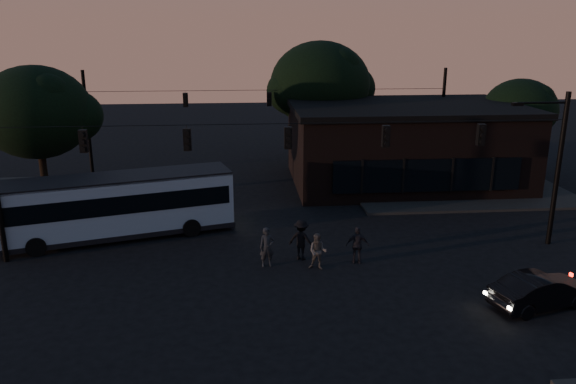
{
  "coord_description": "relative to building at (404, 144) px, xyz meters",
  "views": [
    {
      "loc": [
        -2.13,
        -20.87,
        10.33
      ],
      "look_at": [
        0.0,
        4.0,
        3.0
      ],
      "focal_mm": 35.0,
      "sensor_mm": 36.0,
      "label": 1
    }
  ],
  "objects": [
    {
      "name": "pedestrian_d",
      "position": [
        -8.46,
        -12.88,
        -1.75
      ],
      "size": [
        1.43,
        1.22,
        1.92
      ],
      "primitive_type": "imported",
      "rotation": [
        0.0,
        0.0,
        2.64
      ],
      "color": "black",
      "rests_on": "ground"
    },
    {
      "name": "pedestrian_c",
      "position": [
        -5.97,
        -13.53,
        -1.84
      ],
      "size": [
        1.08,
        0.6,
        1.74
      ],
      "primitive_type": "imported",
      "rotation": [
        0.0,
        0.0,
        2.97
      ],
      "color": "black",
      "rests_on": "ground"
    },
    {
      "name": "car",
      "position": [
        0.19,
        -18.27,
        -2.03
      ],
      "size": [
        4.33,
        2.48,
        1.35
      ],
      "primitive_type": "imported",
      "rotation": [
        0.0,
        0.0,
        1.84
      ],
      "color": "black",
      "rests_on": "ground"
    },
    {
      "name": "tree_left",
      "position": [
        -23.0,
        -2.97,
        2.86
      ],
      "size": [
        6.4,
        6.4,
        8.3
      ],
      "color": "black",
      "rests_on": "ground"
    },
    {
      "name": "building",
      "position": [
        0.0,
        0.0,
        0.0
      ],
      "size": [
        15.4,
        10.41,
        5.4
      ],
      "color": "black",
      "rests_on": "ground"
    },
    {
      "name": "pedestrian_b",
      "position": [
        -7.86,
        -14.03,
        -1.88
      ],
      "size": [
        0.96,
        0.84,
        1.66
      ],
      "primitive_type": "imported",
      "rotation": [
        0.0,
        0.0,
        -0.31
      ],
      "color": "#413E3B",
      "rests_on": "ground"
    },
    {
      "name": "tree_behind",
      "position": [
        -5.0,
        6.03,
        3.48
      ],
      "size": [
        7.6,
        7.6,
        9.43
      ],
      "color": "black",
      "rests_on": "ground"
    },
    {
      "name": "bus",
      "position": [
        -17.36,
        -9.15,
        -0.91
      ],
      "size": [
        11.68,
        5.67,
        3.21
      ],
      "rotation": [
        0.0,
        0.0,
        0.28
      ],
      "color": "#899AAE",
      "rests_on": "ground"
    },
    {
      "name": "ground",
      "position": [
        -9.0,
        -15.97,
        -2.71
      ],
      "size": [
        120.0,
        120.0,
        0.0
      ],
      "primitive_type": "plane",
      "color": "black",
      "rests_on": "ground"
    },
    {
      "name": "sidewalk_far_right",
      "position": [
        3.0,
        -1.97,
        -2.63
      ],
      "size": [
        14.0,
        10.0,
        0.15
      ],
      "primitive_type": "cube",
      "color": "black",
      "rests_on": "ground"
    },
    {
      "name": "signal_rig_near",
      "position": [
        -9.0,
        -11.97,
        1.74
      ],
      "size": [
        26.24,
        0.3,
        7.5
      ],
      "color": "black",
      "rests_on": "ground"
    },
    {
      "name": "sidewalk_far_left",
      "position": [
        -23.0,
        -1.97,
        -2.63
      ],
      "size": [
        14.0,
        10.0,
        0.15
      ],
      "primitive_type": "cube",
      "color": "black",
      "rests_on": "ground"
    },
    {
      "name": "signal_rig_far",
      "position": [
        -9.0,
        4.03,
        1.5
      ],
      "size": [
        26.24,
        0.3,
        7.5
      ],
      "color": "black",
      "rests_on": "ground"
    },
    {
      "name": "pedestrian_a",
      "position": [
        -10.08,
        -13.52,
        -1.8
      ],
      "size": [
        0.71,
        0.51,
        1.82
      ],
      "primitive_type": "imported",
      "rotation": [
        0.0,
        0.0,
        0.11
      ],
      "color": "black",
      "rests_on": "ground"
    },
    {
      "name": "tree_right",
      "position": [
        9.0,
        2.03,
        1.93
      ],
      "size": [
        5.2,
        5.2,
        6.86
      ],
      "color": "black",
      "rests_on": "ground"
    }
  ]
}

